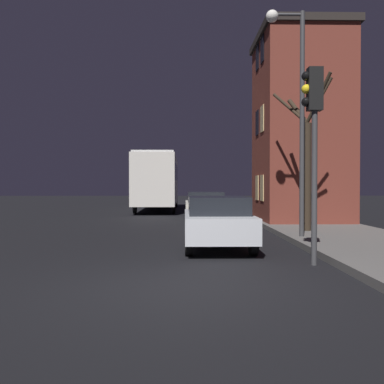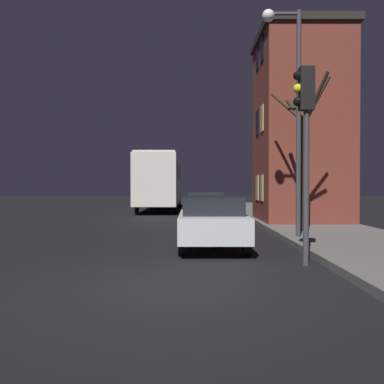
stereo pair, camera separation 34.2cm
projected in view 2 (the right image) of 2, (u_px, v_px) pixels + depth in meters
ground_plane at (172, 286)px, 7.16m from camera, size 120.00×120.00×0.00m
brick_building at (301, 126)px, 18.51m from camera, size 3.74×4.58×8.12m
streetlamp at (291, 92)px, 12.54m from camera, size 1.15×0.36×6.67m
traffic_light at (306, 123)px, 8.90m from camera, size 0.43×0.24×4.15m
bare_tree at (305, 161)px, 14.19m from camera, size 1.74×1.94×5.09m
bus at (162, 178)px, 28.78m from camera, size 2.51×10.86×3.63m
car_near_lane at (213, 221)px, 11.41m from camera, size 1.72×3.92×1.38m
car_mid_lane at (206, 206)px, 19.47m from camera, size 1.76×4.53×1.38m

